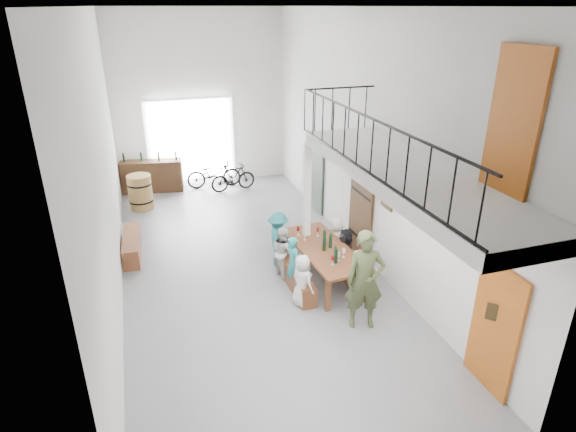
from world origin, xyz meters
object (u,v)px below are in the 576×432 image
object	(u,v)px
bench_inner	(295,276)
serving_counter	(152,176)
tasting_table	(324,251)
bicycle_near	(214,174)
side_bench	(132,245)
oak_barrel	(140,192)
host_standing	(365,280)

from	to	relation	value
bench_inner	serving_counter	bearing A→B (deg)	110.56
tasting_table	bicycle_near	distance (m)	6.70
side_bench	bicycle_near	world-z (taller)	bicycle_near
side_bench	oak_barrel	bearing A→B (deg)	83.42
serving_counter	side_bench	bearing A→B (deg)	-91.36
tasting_table	oak_barrel	xyz separation A→B (m)	(-3.60, 5.42, -0.19)
side_bench	oak_barrel	distance (m)	2.94
oak_barrel	bicycle_near	bearing A→B (deg)	26.27
tasting_table	side_bench	bearing A→B (deg)	143.14
side_bench	serving_counter	bearing A→B (deg)	80.16
side_bench	bicycle_near	xyz separation A→B (m)	(2.69, 4.07, 0.22)
oak_barrel	serving_counter	distance (m)	1.47
serving_counter	host_standing	xyz separation A→B (m)	(3.29, -8.55, 0.45)
bench_inner	oak_barrel	size ratio (longest dim) A/B	1.87
side_bench	serving_counter	xyz separation A→B (m)	(0.75, 4.33, 0.26)
serving_counter	host_standing	world-z (taller)	host_standing
side_bench	bench_inner	bearing A→B (deg)	-37.51
bench_inner	bicycle_near	xyz separation A→B (m)	(-0.59, 6.59, 0.24)
serving_counter	bicycle_near	distance (m)	1.96
tasting_table	bench_inner	size ratio (longest dim) A/B	1.34
bench_inner	tasting_table	bearing A→B (deg)	1.10
serving_counter	bicycle_near	size ratio (longest dim) A/B	1.09
side_bench	bicycle_near	size ratio (longest dim) A/B	0.98
serving_counter	host_standing	distance (m)	9.17
side_bench	bicycle_near	distance (m)	4.89
tasting_table	side_bench	world-z (taller)	tasting_table
tasting_table	bench_inner	distance (m)	0.81
serving_counter	oak_barrel	bearing A→B (deg)	-97.85
tasting_table	serving_counter	distance (m)	7.54
tasting_table	bicycle_near	world-z (taller)	bicycle_near
side_bench	oak_barrel	xyz separation A→B (m)	(0.34, 2.91, 0.27)
oak_barrel	host_standing	world-z (taller)	host_standing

